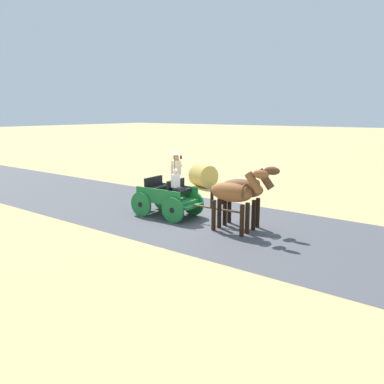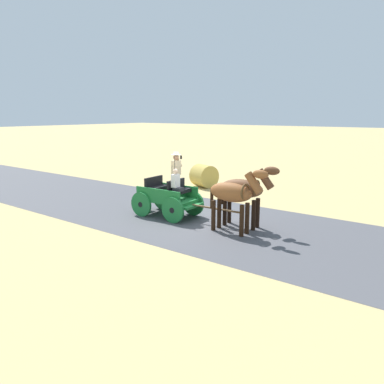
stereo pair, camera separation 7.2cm
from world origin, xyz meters
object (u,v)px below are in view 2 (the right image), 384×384
Objects in this scene: horse_near_side at (245,190)px; hay_bale at (204,176)px; horse_off_side at (233,194)px; horse_drawn_carriage at (169,196)px.

horse_near_side is 7.45m from hay_bale.
horse_near_side is 1.00× the size of horse_off_side.
horse_off_side is at bearing 42.00° from hay_bale.
horse_off_side is at bearing 1.97° from horse_near_side.
hay_bale is at bearing -134.04° from horse_near_side.
horse_drawn_carriage reaches higher than horse_near_side.
hay_bale is (-5.95, -5.36, -0.72)m from horse_off_side.
horse_near_side reaches higher than hay_bale.
horse_near_side is 0.80m from horse_off_side.
horse_near_side is (-0.50, 3.01, 0.51)m from horse_drawn_carriage.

